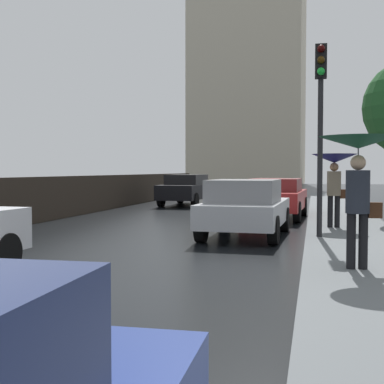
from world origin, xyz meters
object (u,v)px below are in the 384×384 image
Objects in this scene: car_red_far_lane at (276,197)px; pedestrian_with_umbrella_far at (334,167)px; car_black_mid_road at (187,189)px; traffic_light at (321,104)px; car_silver_near_kerb at (246,207)px; pedestrian_with_umbrella_near at (358,163)px.

pedestrian_with_umbrella_far is (1.79, -3.78, 0.99)m from car_red_far_lane.
traffic_light is at bearing 119.65° from car_black_mid_road.
car_black_mid_road is (-4.18, 11.17, 0.02)m from car_silver_near_kerb.
pedestrian_with_umbrella_far reaches higher than car_black_mid_road.
car_silver_near_kerb reaches higher than car_red_far_lane.
pedestrian_with_umbrella_near is 0.47× the size of traffic_light.
car_black_mid_road is 1.02× the size of car_red_far_lane.
car_red_far_lane is at bearing -66.71° from pedestrian_with_umbrella_far.
car_silver_near_kerb is 0.93× the size of traffic_light.
traffic_light is at bearing 90.96° from pedestrian_with_umbrella_near.
car_silver_near_kerb is at bearing 109.88° from pedestrian_with_umbrella_near.
car_black_mid_road reaches higher than car_red_far_lane.
car_red_far_lane is at bearing 103.30° from traffic_light.
car_red_far_lane is at bearing 88.11° from car_silver_near_kerb.
car_red_far_lane is at bearing 130.44° from car_black_mid_road.
pedestrian_with_umbrella_far reaches higher than car_red_far_lane.
pedestrian_with_umbrella_near reaches higher than car_red_far_lane.
traffic_light reaches higher than car_silver_near_kerb.
pedestrian_with_umbrella_near is at bearing -82.31° from traffic_light.
car_black_mid_road reaches higher than car_silver_near_kerb.
car_silver_near_kerb is at bearing 31.79° from pedestrian_with_umbrella_far.
car_silver_near_kerb is 11.92m from car_black_mid_road.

